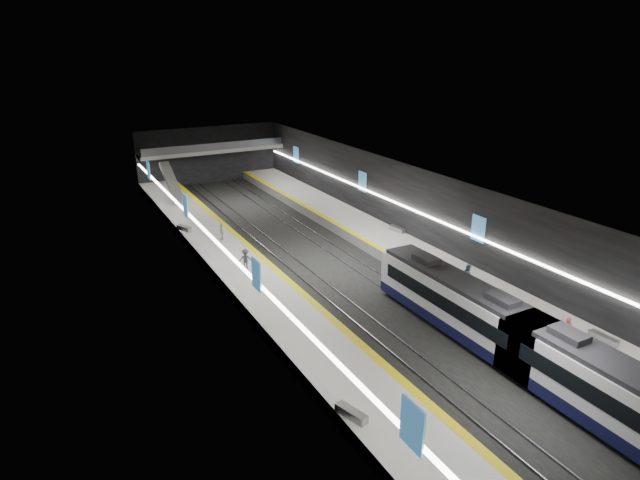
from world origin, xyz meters
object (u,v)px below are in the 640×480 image
train (529,345)px  bench_left_far (184,228)px  passenger_right_a (567,330)px  passenger_left_b (246,259)px  bench_right_near (603,338)px  passenger_right_b (468,276)px  bench_left_near (351,413)px  passenger_left_a (222,232)px  bench_right_far (397,229)px  escalator (172,183)px

train → bench_left_far: 35.63m
passenger_right_a → passenger_left_b: passenger_left_b is taller
bench_right_near → passenger_right_a: (-2.19, 1.13, 0.64)m
bench_right_near → passenger_right_b: bearing=98.9°
bench_left_near → passenger_left_b: bearing=67.9°
passenger_right_a → bench_right_near: bearing=-139.0°
passenger_left_a → passenger_right_a: bearing=39.5°
bench_left_near → bench_right_far: size_ratio=0.98×
bench_left_far → bench_right_far: 21.74m
passenger_right_a → passenger_left_b: size_ratio=0.99×
bench_left_far → bench_right_far: size_ratio=0.95×
bench_right_near → passenger_right_b: passenger_right_b is taller
bench_right_near → passenger_left_a: size_ratio=1.13×
bench_left_far → passenger_right_b: bearing=-80.4°
train → escalator: size_ratio=3.42×
bench_right_near → passenger_right_b: 10.59m
train → passenger_right_a: bearing=6.9°
bench_right_far → passenger_right_a: passenger_right_a is taller
train → bench_right_near: (6.18, -0.65, -0.97)m
passenger_left_b → train: bearing=138.6°
bench_left_far → passenger_left_a: (2.55, -4.44, 0.60)m
bench_left_far → passenger_left_b: (2.07, -12.20, 0.65)m
bench_right_far → passenger_right_b: passenger_right_b is taller
bench_left_near → passenger_right_a: passenger_right_a is taller
bench_left_near → bench_right_near: bench_left_near is taller
bench_left_near → bench_right_far: bearing=33.2°
passenger_left_a → passenger_left_b: bearing=10.8°
bench_left_near → bench_right_near: bearing=-20.6°
bench_left_near → bench_right_far: bench_right_far is taller
passenger_right_b → bench_left_far: bearing=97.6°
train → bench_right_near: train is taller
bench_left_near → bench_left_far: (0.00, 32.85, -0.01)m
escalator → passenger_right_a: 47.98m
bench_right_far → passenger_left_a: (-16.45, 6.12, 0.59)m
bench_left_far → passenger_right_a: (15.99, -33.05, 0.64)m
passenger_right_b → passenger_left_a: passenger_right_b is taller
passenger_left_b → bench_right_near: bearing=149.8°
passenger_right_b → passenger_left_a: (-13.64, 19.37, -0.11)m
passenger_left_a → bench_right_near: bearing=42.1°
bench_left_near → escalator: bearing=71.1°
bench_left_far → passenger_left_b: bearing=-105.0°
train → escalator: bearing=102.2°
bench_right_far → passenger_left_b: passenger_left_b is taller
bench_right_near → passenger_left_b: bearing=124.3°
escalator → passenger_left_a: size_ratio=4.87×
bench_right_near → bench_right_far: (0.82, 23.63, 0.01)m
passenger_left_b → bench_left_far: bearing=-56.7°
escalator → passenger_left_b: 25.05m
train → bench_left_near: 12.06m
escalator → passenger_left_b: escalator is taller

